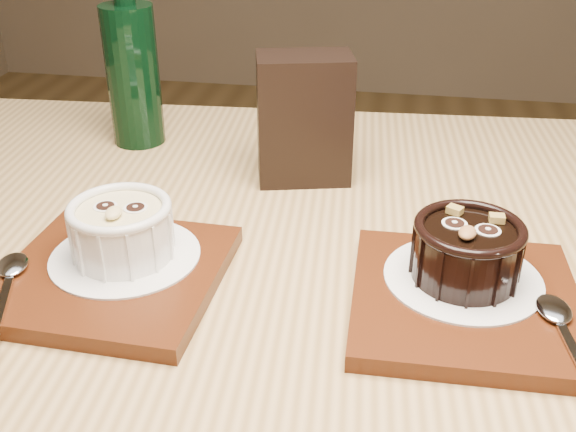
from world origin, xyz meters
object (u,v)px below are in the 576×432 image
object	(u,v)px
tray_left	(113,275)
condiment_stand	(304,119)
table	(302,344)
ramekin_white	(122,228)
green_bottle	(132,70)
ramekin_dark	(467,248)
tray_right	(465,301)

from	to	relation	value
tray_left	condiment_stand	world-z (taller)	condiment_stand
table	ramekin_white	size ratio (longest dim) A/B	14.19
green_bottle	tray_left	bearing A→B (deg)	-73.22
ramekin_white	condiment_stand	bearing A→B (deg)	55.58
table	ramekin_dark	bearing A→B (deg)	-8.64
ramekin_white	condiment_stand	xyz separation A→B (m)	(0.12, 0.21, 0.03)
tray_left	ramekin_dark	bearing A→B (deg)	6.82
tray_left	green_bottle	size ratio (longest dim) A/B	0.76
table	green_bottle	world-z (taller)	green_bottle
ramekin_white	tray_right	size ratio (longest dim) A/B	0.49
tray_right	ramekin_white	bearing A→B (deg)	178.96
condiment_stand	ramekin_dark	bearing A→B (deg)	-50.41
table	condiment_stand	distance (m)	0.24
tray_left	condiment_stand	distance (m)	0.27
ramekin_dark	green_bottle	size ratio (longest dim) A/B	0.38
ramekin_white	tray_right	world-z (taller)	ramekin_white
table	condiment_stand	size ratio (longest dim) A/B	8.94
tray_right	condiment_stand	bearing A→B (deg)	127.06
tray_left	tray_right	size ratio (longest dim) A/B	1.00
tray_left	tray_right	bearing A→B (deg)	2.66
tray_left	green_bottle	world-z (taller)	green_bottle
ramekin_dark	tray_left	bearing A→B (deg)	-158.85
tray_left	ramekin_dark	xyz separation A→B (m)	(0.29, 0.04, 0.04)
tray_left	ramekin_white	size ratio (longest dim) A/B	2.04
tray_left	condiment_stand	size ratio (longest dim) A/B	1.29
tray_right	condiment_stand	xyz separation A→B (m)	(-0.17, 0.22, 0.06)
ramekin_dark	condiment_stand	size ratio (longest dim) A/B	0.64
ramekin_white	tray_right	distance (m)	0.29
tray_right	condiment_stand	distance (m)	0.28
condiment_stand	green_bottle	bearing A→B (deg)	162.27
ramekin_white	table	bearing A→B (deg)	9.25
tray_left	table	bearing A→B (deg)	19.69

